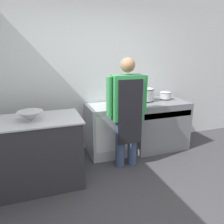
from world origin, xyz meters
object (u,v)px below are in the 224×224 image
Objects in this scene: stove at (158,124)px; stock_pot at (145,94)px; mixing_bowl at (30,116)px; person_cook at (127,107)px; fridge_unit at (107,130)px; sauce_pot at (165,95)px.

stock_pot reaches higher than stove.
mixing_bowl is 1.02× the size of stock_pot.
mixing_bowl is at bearing -175.60° from person_cook.
person_cook reaches higher than fridge_unit.
sauce_pot is at bearing 3.14° from fridge_unit.
stove is 4.72× the size of sauce_pot.
stock_pot is 0.43m from sauce_pot.
person_cook is at bearing -136.30° from stock_pot.
stock_pot reaches higher than sauce_pot.
person_cook is 0.82m from stock_pot.
sauce_pot is (0.42, -0.00, -0.05)m from stock_pot.
stock_pot is at bearing 4.90° from fridge_unit.
mixing_bowl is 2.45m from sauce_pot.
fridge_unit is 0.74m from person_cook.
stove is 3.20× the size of mixing_bowl.
person_cook is at bearing 4.40° from mixing_bowl.
person_cook is 5.36× the size of mixing_bowl.
mixing_bowl is (-1.18, -0.61, 0.55)m from fridge_unit.
fridge_unit is at bearing -176.86° from sauce_pot.
mixing_bowl is 1.47× the size of sauce_pot.
person_cook is (-0.82, -0.45, 0.51)m from stove.
stove is 1.15× the size of fridge_unit.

